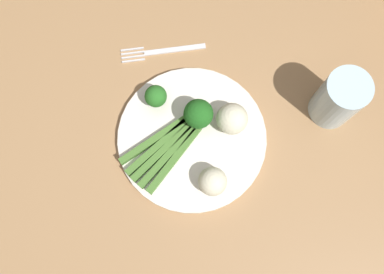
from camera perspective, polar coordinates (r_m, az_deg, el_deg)
ground_plane at (r=1.55m, az=-1.67°, el=-6.54°), size 6.00×6.00×0.02m
dining_table at (r=0.91m, az=-2.81°, el=-1.46°), size 1.33×1.09×0.72m
plate at (r=0.82m, az=-0.00°, el=-0.21°), size 0.27×0.27×0.01m
asparagus_bundle at (r=0.80m, az=-3.65°, el=-1.72°), size 0.12×0.16×0.01m
broccoli_left at (r=0.81m, az=-4.61°, el=5.21°), size 0.04×0.04×0.05m
broccoli_near_center at (r=0.78m, az=0.82°, el=2.95°), size 0.05×0.05×0.07m
cauliflower_outer_edge at (r=0.79m, az=5.14°, el=2.33°), size 0.06×0.06×0.06m
cauliflower_near_fork at (r=0.77m, az=2.65°, el=-5.70°), size 0.05×0.05×0.05m
fork at (r=0.88m, az=-3.86°, el=10.86°), size 0.04×0.17×0.00m
water_glass at (r=0.83m, az=18.24°, el=4.65°), size 0.08×0.08×0.12m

